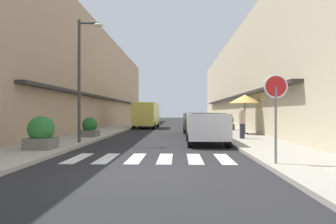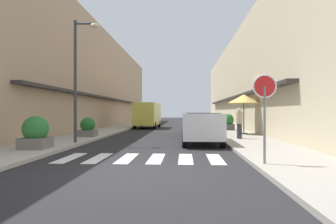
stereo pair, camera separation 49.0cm
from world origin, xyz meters
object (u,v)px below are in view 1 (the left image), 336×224
Objects in this scene: planter_corner at (41,133)px; planter_midblock at (90,128)px; planter_far at (228,122)px; street_lamp at (83,68)px; pedestrian_walking_near at (242,122)px; parked_car_mid at (198,121)px; delivery_van at (146,113)px; cafe_umbrella at (245,99)px; parked_car_near at (206,125)px; round_street_sign at (276,95)px.

planter_corner reaches higher than planter_midblock.
planter_far is at bearing 53.45° from planter_corner.
street_lamp reaches higher than planter_midblock.
parked_car_mid is at bearing -17.35° from pedestrian_walking_near.
delivery_van is 2.17× the size of cafe_umbrella.
cafe_umbrella reaches higher than parked_car_mid.
planter_corner is (-6.52, -2.85, -0.21)m from parked_car_near.
round_street_sign is 1.93× the size of planter_corner.
planter_corner is at bearing -126.55° from planter_far.
parked_car_near is 2.77m from pedestrian_walking_near.
street_lamp is 2.24× the size of cafe_umbrella.
parked_car_near reaches higher than planter_far.
cafe_umbrella is (1.62, 11.04, 0.38)m from round_street_sign.
delivery_van is at bearing 82.38° from planter_corner.
planter_corner is at bearing -109.52° from street_lamp.
pedestrian_walking_near is (2.06, -3.78, 0.04)m from parked_car_mid.
pedestrian_walking_near reaches higher than parked_car_near.
delivery_van is 11.33m from cafe_umbrella.
pedestrian_walking_near is at bearing 84.55° from round_street_sign.
pedestrian_walking_near reaches higher than parked_car_mid.
delivery_van is at bearing 117.34° from parked_car_mid.
parked_car_mid is 0.76× the size of street_lamp.
cafe_umbrella is at bearing 14.40° from planter_midblock.
planter_midblock is at bearing -143.69° from planter_far.
planter_corner is 1.00× the size of planter_far.
parked_car_near is 6.06m from round_street_sign.
street_lamp is at bearing -175.31° from parked_car_near.
pedestrian_walking_near is at bearing -6.64° from planter_midblock.
planter_midblock is at bearing 131.58° from round_street_sign.
parked_car_mid reaches higher than planter_corner.
delivery_van reaches higher than parked_car_mid.
parked_car_near is at bearing -119.44° from cafe_umbrella.
delivery_van is 3.38× the size of pedestrian_walking_near.
planter_corner is at bearing -156.36° from parked_car_near.
pedestrian_walking_near is at bearing -104.76° from cafe_umbrella.
round_street_sign is 1.50× the size of pedestrian_walking_near.
parked_car_mid is at bearing -62.66° from delivery_van.
parked_car_mid is 6.95m from planter_midblock.
parked_car_near is 2.53× the size of pedestrian_walking_near.
delivery_van is 14.59m from street_lamp.
cafe_umbrella is 2.31× the size of planter_midblock.
parked_car_mid is at bearing 171.99° from cafe_umbrella.
pedestrian_walking_near is (0.73, 7.67, -1.00)m from round_street_sign.
planter_midblock is at bearing -165.60° from cafe_umbrella.
street_lamp reaches higher than planter_far.
round_street_sign is 2.22× the size of planter_midblock.
street_lamp is at bearing 142.56° from round_street_sign.
parked_car_mid reaches higher than planter_far.
street_lamp reaches higher than planter_corner.
pedestrian_walking_near is (-0.49, -7.52, 0.24)m from planter_far.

